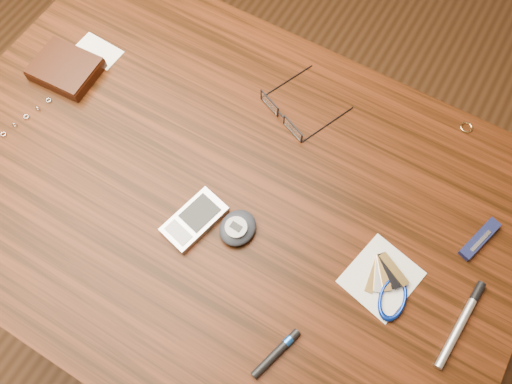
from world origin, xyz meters
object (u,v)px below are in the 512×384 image
at_px(pda_phone, 194,220).
at_px(pedometer, 238,228).
at_px(wallet_and_card, 66,68).
at_px(pocket_knife, 480,239).
at_px(eyeglasses, 284,114).
at_px(notepad_keys, 387,287).
at_px(silver_pen, 464,317).
at_px(desk, 223,213).

relative_size(pda_phone, pedometer, 1.70).
bearing_deg(wallet_and_card, pocket_knife, 5.54).
xyz_separation_m(eyeglasses, notepad_keys, (0.28, -0.18, -0.01)).
bearing_deg(silver_pen, pocket_knife, 100.09).
height_order(pedometer, silver_pen, pedometer).
relative_size(eyeglasses, pda_phone, 1.38).
height_order(desk, notepad_keys, notepad_keys).
xyz_separation_m(desk, eyeglasses, (0.02, 0.18, 0.11)).
relative_size(desk, wallet_and_card, 6.89).
height_order(wallet_and_card, pocket_knife, wallet_and_card).
height_order(notepad_keys, pocket_knife, same).
xyz_separation_m(desk, notepad_keys, (0.31, -0.01, 0.11)).
bearing_deg(desk, pedometer, -35.47).
height_order(pocket_knife, silver_pen, same).
xyz_separation_m(desk, silver_pen, (0.42, 0.01, 0.11)).
relative_size(pocket_knife, silver_pen, 0.58).
bearing_deg(pedometer, silver_pen, 8.18).
bearing_deg(pocket_knife, desk, -161.39).
distance_m(desk, wallet_and_card, 0.39).
xyz_separation_m(notepad_keys, silver_pen, (0.12, 0.02, 0.00)).
distance_m(wallet_and_card, pedometer, 0.44).
height_order(wallet_and_card, silver_pen, wallet_and_card).
xyz_separation_m(eyeglasses, pocket_knife, (0.37, -0.04, -0.01)).
height_order(desk, wallet_and_card, wallet_and_card).
relative_size(wallet_and_card, pocket_knife, 1.69).
relative_size(pedometer, notepad_keys, 0.54).
relative_size(notepad_keys, pocket_knife, 1.44).
distance_m(eyeglasses, silver_pen, 0.43).
bearing_deg(pocket_knife, silver_pen, -79.91).
xyz_separation_m(pocket_knife, silver_pen, (0.02, -0.13, 0.00)).
bearing_deg(eyeglasses, silver_pen, -23.04).
bearing_deg(silver_pen, eyeglasses, 156.96).
distance_m(pda_phone, silver_pen, 0.43).
height_order(wallet_and_card, eyeglasses, eyeglasses).
height_order(eyeglasses, notepad_keys, eyeglasses).
bearing_deg(pedometer, pocket_knife, 28.05).
distance_m(notepad_keys, silver_pen, 0.12).
relative_size(pda_phone, silver_pen, 0.76).
distance_m(eyeglasses, pocket_knife, 0.38).
xyz_separation_m(wallet_and_card, pda_phone, (0.36, -0.13, -0.00)).
bearing_deg(pda_phone, pocket_knife, 26.50).
relative_size(eyeglasses, notepad_keys, 1.25).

